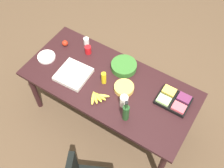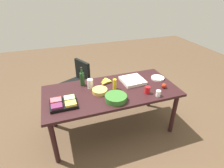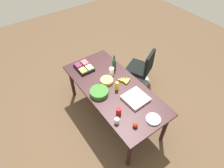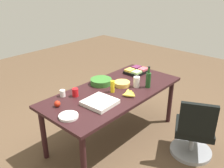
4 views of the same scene
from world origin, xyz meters
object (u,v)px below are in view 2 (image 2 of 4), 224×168
object	(u,v)px
paper_cup	(158,93)
pizza_box	(133,80)
conference_table	(111,95)
mustard_bottle	(115,84)
salad_bowl	(116,98)
wine_bottle	(82,79)
chip_bowl	(100,91)
mayo_jar	(90,84)
apple_red	(164,86)
banana_bunch	(107,81)
office_chair	(77,87)
paper_plate_stack	(158,78)
red_solo_cup	(147,90)
fruit_platter	(64,103)

from	to	relation	value
paper_cup	pizza_box	bearing A→B (deg)	-71.07
conference_table	paper_cup	bearing A→B (deg)	147.76
mustard_bottle	salad_bowl	distance (m)	0.32
conference_table	wine_bottle	world-z (taller)	wine_bottle
pizza_box	salad_bowl	xyz separation A→B (m)	(0.45, 0.42, 0.01)
chip_bowl	mayo_jar	world-z (taller)	mayo_jar
paper_cup	apple_red	distance (m)	0.27
mustard_bottle	mayo_jar	xyz separation A→B (m)	(0.35, -0.14, -0.01)
banana_bunch	paper_cup	bearing A→B (deg)	133.72
pizza_box	office_chair	bearing A→B (deg)	-50.39
chip_bowl	wine_bottle	bearing A→B (deg)	-56.54
office_chair	paper_plate_stack	world-z (taller)	office_chair
conference_table	chip_bowl	xyz separation A→B (m)	(0.19, 0.01, 0.11)
salad_bowl	mayo_jar	size ratio (longest dim) A/B	2.03
paper_cup	pizza_box	xyz separation A→B (m)	(0.18, -0.51, -0.02)
mustard_bottle	paper_plate_stack	xyz separation A→B (m)	(-0.81, -0.07, -0.07)
red_solo_cup	mayo_jar	world-z (taller)	mayo_jar
paper_cup	wine_bottle	world-z (taller)	wine_bottle
conference_table	wine_bottle	distance (m)	0.53
office_chair	banana_bunch	world-z (taller)	office_chair
pizza_box	fruit_platter	xyz separation A→B (m)	(1.16, 0.30, 0.01)
office_chair	chip_bowl	distance (m)	1.18
office_chair	mayo_jar	distance (m)	1.03
paper_cup	wine_bottle	size ratio (longest dim) A/B	0.29
mustard_bottle	pizza_box	world-z (taller)	mustard_bottle
mustard_bottle	wine_bottle	bearing A→B (deg)	-30.80
fruit_platter	salad_bowl	size ratio (longest dim) A/B	1.16
paper_plate_stack	banana_bunch	xyz separation A→B (m)	(0.87, -0.16, 0.01)
mustard_bottle	banana_bunch	distance (m)	0.24
paper_cup	paper_plate_stack	world-z (taller)	paper_cup
office_chair	fruit_platter	world-z (taller)	office_chair
mustard_bottle	salad_bowl	size ratio (longest dim) A/B	0.53
paper_cup	apple_red	xyz separation A→B (m)	(-0.21, -0.17, -0.01)
apple_red	paper_plate_stack	xyz separation A→B (m)	(-0.07, -0.29, -0.02)
paper_cup	fruit_platter	world-z (taller)	paper_cup
mustard_bottle	apple_red	bearing A→B (deg)	163.11
mayo_jar	paper_plate_stack	xyz separation A→B (m)	(-1.17, 0.07, -0.06)
office_chair	mayo_jar	size ratio (longest dim) A/B	5.74
apple_red	banana_bunch	world-z (taller)	apple_red
banana_bunch	pizza_box	bearing A→B (deg)	165.20
mustard_bottle	fruit_platter	bearing A→B (deg)	13.37
mustard_bottle	wine_bottle	distance (m)	0.53
chip_bowl	paper_plate_stack	xyz separation A→B (m)	(-1.06, -0.11, -0.01)
pizza_box	fruit_platter	bearing A→B (deg)	11.83
mustard_bottle	banana_bunch	bearing A→B (deg)	-74.70
paper_cup	mustard_bottle	xyz separation A→B (m)	(0.53, -0.40, 0.04)
paper_cup	office_chair	bearing A→B (deg)	-54.73
paper_cup	red_solo_cup	distance (m)	0.17
fruit_platter	apple_red	bearing A→B (deg)	178.62
mustard_bottle	mayo_jar	bearing A→B (deg)	-21.66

